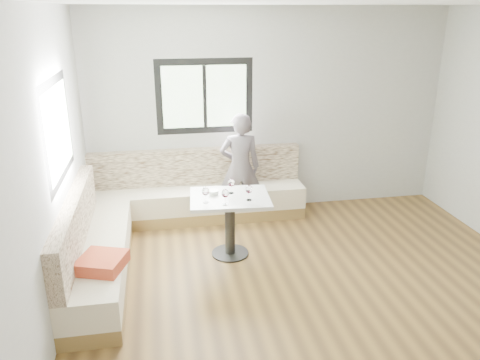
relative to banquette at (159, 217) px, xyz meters
name	(u,v)px	position (x,y,z in m)	size (l,w,h in m)	color
room	(324,166)	(1.51, -1.54, 1.08)	(5.01, 5.01, 2.81)	brown
banquette	(159,217)	(0.00, 0.00, 0.00)	(2.90, 2.80, 0.95)	olive
table	(230,211)	(0.81, -0.47, 0.22)	(0.95, 0.76, 0.74)	black
person	(240,167)	(1.11, 0.52, 0.41)	(0.54, 0.36, 1.49)	#585057
olive_ramekin	(214,192)	(0.64, -0.37, 0.43)	(0.11, 0.11, 0.04)	white
wine_glass_a	(205,192)	(0.52, -0.60, 0.53)	(0.08, 0.08, 0.18)	white
wine_glass_b	(225,194)	(0.73, -0.69, 0.53)	(0.08, 0.08, 0.18)	white
wine_glass_c	(249,190)	(1.00, -0.62, 0.53)	(0.08, 0.08, 0.18)	white
wine_glass_d	(231,183)	(0.84, -0.37, 0.53)	(0.08, 0.08, 0.18)	white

